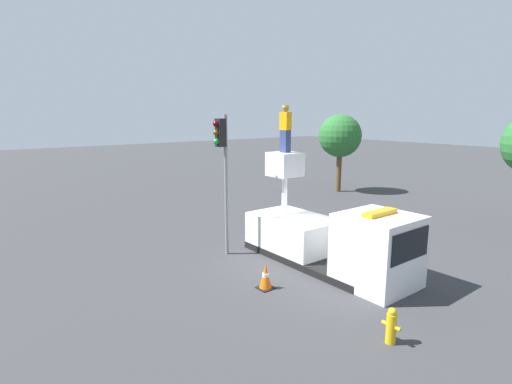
% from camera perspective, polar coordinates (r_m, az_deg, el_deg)
% --- Properties ---
extents(ground_plane, '(120.00, 120.00, 0.00)m').
position_cam_1_polar(ground_plane, '(14.92, 8.11, -9.63)').
color(ground_plane, '#38383A').
extents(bucket_truck, '(6.51, 2.21, 3.82)m').
position_cam_1_polar(bucket_truck, '(14.21, 10.06, -6.74)').
color(bucket_truck, black).
rests_on(bucket_truck, ground).
extents(worker, '(0.40, 0.26, 1.75)m').
position_cam_1_polar(worker, '(15.12, 4.23, 8.98)').
color(worker, navy).
rests_on(worker, bucket_truck).
extents(traffic_light_pole, '(0.34, 0.57, 5.24)m').
position_cam_1_polar(traffic_light_pole, '(14.56, -4.80, 4.98)').
color(traffic_light_pole, gray).
rests_on(traffic_light_pole, ground).
extents(fire_hydrant, '(0.47, 0.23, 0.88)m').
position_cam_1_polar(fire_hydrant, '(10.23, 18.76, -17.66)').
color(fire_hydrant, gold).
rests_on(fire_hydrant, ground).
extents(traffic_cone_rear, '(0.50, 0.50, 0.78)m').
position_cam_1_polar(traffic_cone_rear, '(17.94, 0.00, -4.69)').
color(traffic_cone_rear, black).
rests_on(traffic_cone_rear, ground).
extents(traffic_cone_curbside, '(0.48, 0.48, 0.79)m').
position_cam_1_polar(traffic_cone_curbside, '(12.43, 1.38, -11.99)').
color(traffic_cone_curbside, black).
rests_on(traffic_cone_curbside, ground).
extents(tree_left_bg, '(2.87, 2.87, 5.25)m').
position_cam_1_polar(tree_left_bg, '(27.70, 11.93, 7.79)').
color(tree_left_bg, brown).
rests_on(tree_left_bg, ground).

